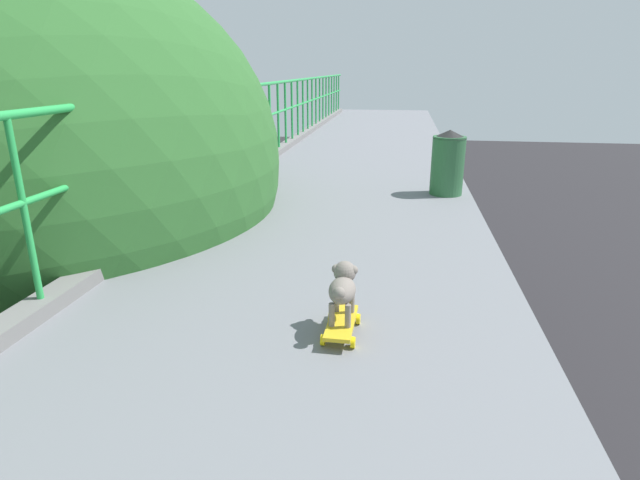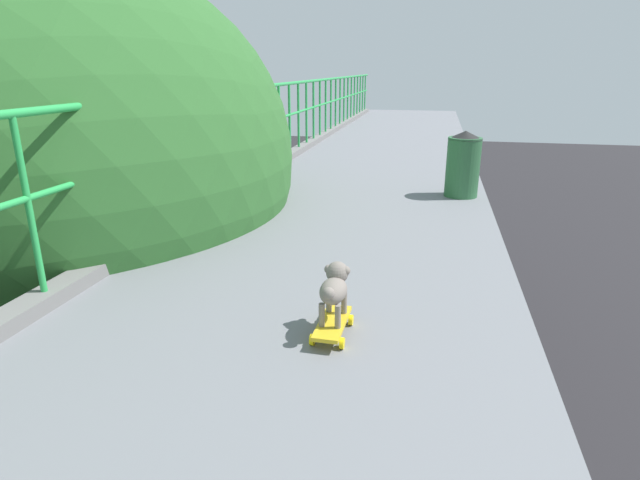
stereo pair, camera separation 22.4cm
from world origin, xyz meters
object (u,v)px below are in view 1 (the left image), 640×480
Objects in this scene: car_blue_fifth at (125,343)px; small_dog at (343,286)px; city_bus at (162,198)px; litter_bin at (448,162)px; toy_skateboard at (341,324)px.

car_blue_fifth is 12.65m from small_dog.
city_bus is 20.52m from litter_bin.
city_bus is at bearing 109.79° from car_blue_fifth.
toy_skateboard is 1.20× the size of small_dog.
car_blue_fifth is at bearing 128.47° from small_dog.
small_dog is at bearing 89.48° from toy_skateboard.
city_bus is at bearing 126.35° from litter_bin.
small_dog is at bearing -103.29° from litter_bin.
small_dog reaches higher than city_bus.
city_bus is at bearing 118.87° from small_dog.
small_dog is (10.93, -19.83, 4.70)m from city_bus.
car_blue_fifth is at bearing 128.30° from toy_skateboard.
small_dog is 3.87m from litter_bin.
litter_bin reaches higher than city_bus.
toy_skateboard is at bearing -61.20° from city_bus.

